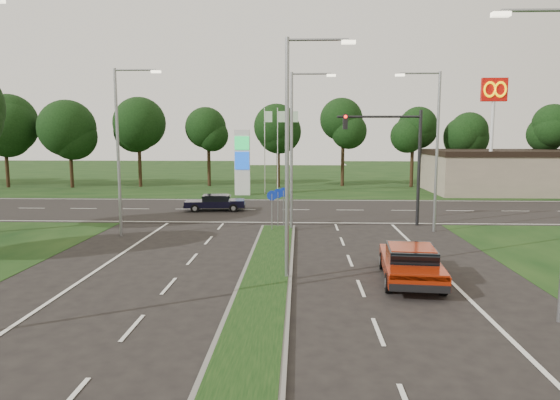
{
  "coord_description": "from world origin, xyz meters",
  "views": [
    {
      "loc": [
        1.28,
        -12.52,
        5.49
      ],
      "look_at": [
        0.27,
        12.78,
        2.2
      ],
      "focal_mm": 32.0,
      "sensor_mm": 36.0,
      "label": 1
    }
  ],
  "objects": [
    {
      "name": "traffic_signal",
      "position": [
        7.19,
        18.0,
        4.65
      ],
      "size": [
        5.1,
        0.42,
        7.0
      ],
      "color": "black",
      "rests_on": "ground"
    },
    {
      "name": "median_kerb",
      "position": [
        0.0,
        4.0,
        0.06
      ],
      "size": [
        2.0,
        26.0,
        0.12
      ],
      "primitive_type": "cube",
      "color": "slate",
      "rests_on": "ground"
    },
    {
      "name": "verge_far",
      "position": [
        0.0,
        55.0,
        0.0
      ],
      "size": [
        160.0,
        50.0,
        0.02
      ],
      "primitive_type": "cube",
      "color": "black",
      "rests_on": "ground"
    },
    {
      "name": "treeline_far",
      "position": [
        0.1,
        39.93,
        6.83
      ],
      "size": [
        6.0,
        6.0,
        9.9
      ],
      "color": "black",
      "rests_on": "ground"
    },
    {
      "name": "streetlight_right_far",
      "position": [
        8.8,
        16.0,
        5.08
      ],
      "size": [
        2.53,
        0.22,
        9.0
      ],
      "rotation": [
        0.0,
        0.0,
        3.14
      ],
      "color": "gray",
      "rests_on": "ground"
    },
    {
      "name": "gas_pylon",
      "position": [
        -3.79,
        33.05,
        3.2
      ],
      "size": [
        5.8,
        1.26,
        8.0
      ],
      "color": "silver",
      "rests_on": "ground"
    },
    {
      "name": "commercial_building",
      "position": [
        22.0,
        36.0,
        2.0
      ],
      "size": [
        16.0,
        9.0,
        4.0
      ],
      "primitive_type": "cube",
      "color": "gray",
      "rests_on": "ground"
    },
    {
      "name": "streetlight_median_far",
      "position": [
        1.0,
        16.0,
        5.08
      ],
      "size": [
        2.53,
        0.22,
        9.0
      ],
      "color": "gray",
      "rests_on": "ground"
    },
    {
      "name": "cross_road",
      "position": [
        0.0,
        24.0,
        0.0
      ],
      "size": [
        160.0,
        12.0,
        0.02
      ],
      "primitive_type": "cube",
      "color": "black",
      "rests_on": "ground"
    },
    {
      "name": "streetlight_left_far",
      "position": [
        -8.3,
        14.0,
        5.08
      ],
      "size": [
        2.53,
        0.22,
        9.0
      ],
      "color": "gray",
      "rests_on": "ground"
    },
    {
      "name": "navy_sedan",
      "position": [
        -4.9,
        23.38,
        0.63
      ],
      "size": [
        4.44,
        2.17,
        1.18
      ],
      "rotation": [
        0.0,
        0.0,
        1.67
      ],
      "color": "black",
      "rests_on": "ground"
    },
    {
      "name": "median_signs",
      "position": [
        0.0,
        16.4,
        1.71
      ],
      "size": [
        1.16,
        1.76,
        2.38
      ],
      "color": "gray",
      "rests_on": "ground"
    },
    {
      "name": "ground",
      "position": [
        0.0,
        0.0,
        0.0
      ],
      "size": [
        160.0,
        160.0,
        0.0
      ],
      "primitive_type": "plane",
      "color": "black",
      "rests_on": "ground"
    },
    {
      "name": "mcdonalds_sign",
      "position": [
        18.0,
        31.97,
        7.99
      ],
      "size": [
        2.2,
        0.47,
        10.4
      ],
      "color": "silver",
      "rests_on": "ground"
    },
    {
      "name": "red_sedan",
      "position": [
        5.48,
        6.02,
        0.73
      ],
      "size": [
        2.49,
        5.11,
        1.36
      ],
      "rotation": [
        0.0,
        0.0,
        -0.1
      ],
      "color": "#A02108",
      "rests_on": "ground"
    },
    {
      "name": "streetlight_median_near",
      "position": [
        1.0,
        6.0,
        5.08
      ],
      "size": [
        2.53,
        0.22,
        9.0
      ],
      "color": "gray",
      "rests_on": "ground"
    }
  ]
}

